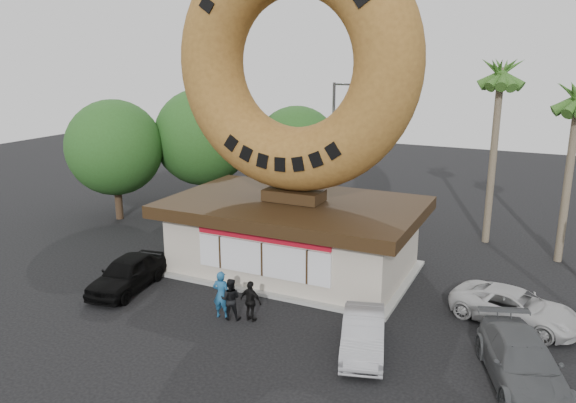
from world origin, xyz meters
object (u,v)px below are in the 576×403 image
(car_silver, at_px, (363,334))
(person_right, at_px, (251,301))
(giant_donut, at_px, (294,63))
(street_lamp, at_px, (335,141))
(person_left, at_px, (221,295))
(car_grey, at_px, (522,362))
(car_white, at_px, (516,308))
(person_center, at_px, (230,299))
(car_black, at_px, (127,273))
(donut_shop, at_px, (294,233))

(car_silver, bearing_deg, person_right, 159.46)
(giant_donut, height_order, car_silver, giant_donut)
(street_lamp, bearing_deg, person_left, -84.74)
(person_right, bearing_deg, car_grey, -173.26)
(person_left, distance_m, car_white, 10.89)
(person_center, bearing_deg, person_left, -14.62)
(person_left, height_order, person_right, person_left)
(person_left, xyz_separation_m, person_right, (1.14, 0.22, -0.14))
(person_right, distance_m, car_silver, 4.47)
(car_silver, bearing_deg, car_black, 160.49)
(giant_donut, xyz_separation_m, car_black, (-5.40, -5.05, -8.55))
(car_silver, distance_m, car_grey, 4.91)
(person_left, xyz_separation_m, person_center, (0.37, 0.03, -0.12))
(person_right, bearing_deg, person_center, 20.95)
(donut_shop, bearing_deg, car_black, -136.99)
(car_white, bearing_deg, donut_shop, 97.72)
(person_center, bearing_deg, car_grey, 160.95)
(giant_donut, height_order, person_left, giant_donut)
(car_white, bearing_deg, person_right, 129.68)
(donut_shop, bearing_deg, person_center, -90.58)
(car_white, bearing_deg, street_lamp, 60.91)
(car_black, bearing_deg, giant_donut, 35.22)
(person_right, distance_m, car_grey, 9.36)
(giant_donut, height_order, person_center, giant_donut)
(car_silver, height_order, car_white, car_silver)
(donut_shop, relative_size, car_white, 2.43)
(person_center, xyz_separation_m, car_black, (-5.34, 0.46, -0.08))
(car_black, xyz_separation_m, car_white, (15.01, 3.70, -0.08))
(car_black, bearing_deg, person_center, -12.83)
(person_center, relative_size, person_right, 1.02)
(street_lamp, distance_m, person_right, 15.97)
(person_left, relative_size, car_grey, 0.38)
(car_white, bearing_deg, car_grey, -157.93)
(giant_donut, height_order, car_black, giant_donut)
(person_center, height_order, person_right, person_center)
(person_left, bearing_deg, street_lamp, -94.53)
(person_center, xyz_separation_m, car_grey, (10.13, 0.09, -0.09))
(donut_shop, xyz_separation_m, street_lamp, (-1.86, 10.02, 2.72))
(car_black, xyz_separation_m, car_silver, (10.57, -0.62, -0.08))
(street_lamp, distance_m, car_silver, 17.59)
(car_white, bearing_deg, giant_donut, 97.62)
(car_grey, bearing_deg, person_right, 159.80)
(donut_shop, xyz_separation_m, person_right, (0.72, -5.31, -0.98))
(street_lamp, relative_size, person_left, 4.33)
(person_center, bearing_deg, donut_shop, -110.14)
(car_silver, bearing_deg, person_left, 162.58)
(giant_donut, relative_size, car_silver, 2.80)
(car_black, bearing_deg, car_white, 5.98)
(car_black, bearing_deg, car_silver, -11.22)
(street_lamp, relative_size, car_silver, 2.05)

